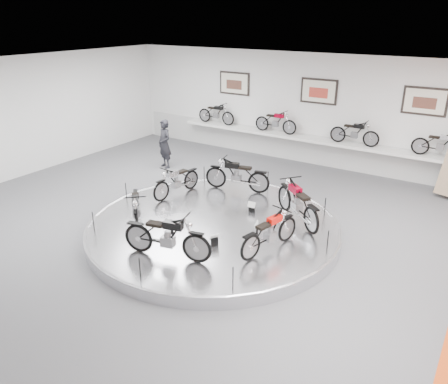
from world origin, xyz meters
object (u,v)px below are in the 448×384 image
Objects in this scene: display_platform at (213,228)px; visitor at (165,144)px; bike_e at (167,236)px; bike_b at (237,175)px; bike_a at (298,202)px; bike_f at (270,232)px; shelf at (312,140)px; bike_c at (176,181)px; bike_d at (136,208)px.

display_platform is 5.60m from visitor.
bike_b is at bearing 86.89° from bike_e.
bike_a is 1.15× the size of bike_f.
bike_e is (0.12, -8.35, -0.19)m from shelf.
visitor is (-4.41, 3.37, 0.73)m from display_platform.
visitor reaches higher than bike_c.
bike_d is at bearing -101.74° from shelf.
bike_a is 3.57m from bike_e.
bike_c is 0.98× the size of bike_f.
bike_a is (1.74, 1.23, 0.68)m from display_platform.
display_platform is 4.19× the size of bike_c.
bike_b is (-0.64, 2.21, 0.65)m from display_platform.
bike_e is (1.68, -0.82, 0.05)m from bike_d.
bike_c is 0.87× the size of visitor.
bike_d is at bearing -144.27° from display_platform.
bike_d is at bearing 16.88° from bike_c.
bike_d is (-0.92, -3.33, -0.04)m from bike_b.
bike_f is at bearing 131.34° from bike_a.
bike_b is at bearing 56.14° from bike_f.
bike_f is at bearing 57.04° from bike_d.
bike_d is 0.90× the size of bike_e.
visitor is at bearing 168.65° from bike_d.
bike_a reaches higher than bike_c.
bike_e is at bearing 100.92° from bike_a.
bike_a reaches higher than display_platform.
bike_a is at bearing 101.30° from bike_c.
bike_f reaches higher than bike_c.
bike_e reaches higher than bike_b.
bike_a reaches higher than bike_e.
bike_b is at bearing 120.79° from bike_d.
bike_b is at bearing 3.53° from visitor.
display_platform is at bearing -90.00° from shelf.
bike_d reaches higher than shelf.
bike_a is at bearing -71.37° from shelf.
bike_a is 1.17× the size of bike_c.
bike_d is (-1.56, -7.52, -0.24)m from shelf.
bike_b is at bearing 141.26° from bike_c.
display_platform is 2.23m from bike_c.
bike_e is 6.98m from visitor.
bike_a is at bearing 81.74° from bike_d.
bike_f is (3.77, -1.42, 0.01)m from bike_c.
bike_e is (2.05, -2.89, 0.07)m from bike_c.
visitor is at bearing 18.88° from bike_a.
display_platform is 2.02m from bike_d.
bike_b reaches higher than bike_d.
bike_f is (1.84, -6.88, -0.24)m from shelf.
bike_c is 3.48m from visitor.
bike_b is at bearing -98.69° from shelf.
bike_e reaches higher than shelf.
shelf is 7.02× the size of bike_d.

